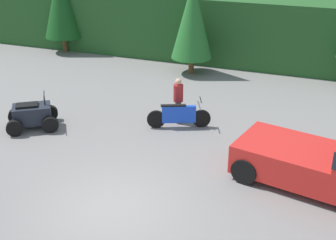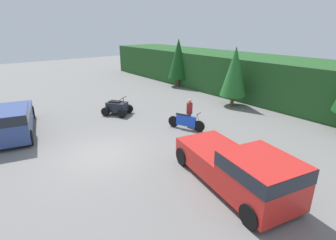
{
  "view_description": "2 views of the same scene",
  "coord_description": "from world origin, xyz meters",
  "views": [
    {
      "loc": [
        5.23,
        -9.58,
        7.58
      ],
      "look_at": [
        0.14,
        4.04,
        0.95
      ],
      "focal_mm": 50.0,
      "sensor_mm": 36.0,
      "label": 1
    },
    {
      "loc": [
        11.05,
        -4.5,
        5.96
      ],
      "look_at": [
        0.14,
        4.04,
        0.95
      ],
      "focal_mm": 28.0,
      "sensor_mm": 36.0,
      "label": 2
    }
  ],
  "objects": [
    {
      "name": "quad_atv",
      "position": [
        -5.11,
        3.58,
        0.49
      ],
      "size": [
        2.28,
        2.13,
        1.26
      ],
      "rotation": [
        0.0,
        0.0,
        0.59
      ],
      "color": "black",
      "rests_on": "ground_plane"
    },
    {
      "name": "ground_plane",
      "position": [
        0.0,
        0.0,
        0.0
      ],
      "size": [
        80.0,
        80.0,
        0.0
      ],
      "primitive_type": "plane",
      "color": "slate"
    },
    {
      "name": "pickup_truck_second",
      "position": [
        -5.34,
        -3.0,
        0.96
      ],
      "size": [
        6.19,
        3.46,
        1.82
      ],
      "rotation": [
        0.0,
        0.0,
        -0.23
      ],
      "color": "#334784",
      "rests_on": "ground_plane"
    },
    {
      "name": "pickup_truck_red",
      "position": [
        6.03,
        2.9,
        0.96
      ],
      "size": [
        5.77,
        3.29,
        1.82
      ],
      "rotation": [
        0.0,
        0.0,
        -0.22
      ],
      "color": "red",
      "rests_on": "ground_plane"
    },
    {
      "name": "tree_left",
      "position": [
        -9.48,
        12.92,
        2.81
      ],
      "size": [
        2.1,
        2.1,
        4.78
      ],
      "color": "brown",
      "rests_on": "ground_plane"
    },
    {
      "name": "tree_mid_left",
      "position": [
        -1.49,
        11.74,
        2.68
      ],
      "size": [
        2.0,
        2.0,
        4.55
      ],
      "color": "brown",
      "rests_on": "ground_plane"
    },
    {
      "name": "rider_person",
      "position": [
        -0.15,
        5.94,
        0.97
      ],
      "size": [
        0.5,
        0.5,
        1.78
      ],
      "rotation": [
        0.0,
        0.0,
        0.54
      ],
      "color": "brown",
      "rests_on": "ground_plane"
    },
    {
      "name": "hillside_backdrop",
      "position": [
        0.0,
        16.0,
        1.71
      ],
      "size": [
        44.0,
        6.0,
        3.41
      ],
      "color": "#235123",
      "rests_on": "ground_plane"
    },
    {
      "name": "dirt_bike",
      "position": [
        0.03,
        5.52,
        0.47
      ],
      "size": [
        2.25,
        1.1,
        1.13
      ],
      "rotation": [
        0.0,
        0.0,
        0.4
      ],
      "color": "black",
      "rests_on": "ground_plane"
    }
  ]
}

